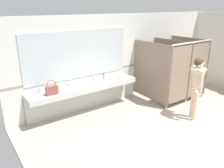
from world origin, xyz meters
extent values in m
cube|color=#B2A899|center=(0.00, 0.00, -0.05)|extent=(7.61, 6.43, 0.10)
cube|color=silver|center=(0.00, 2.97, 1.34)|extent=(7.61, 0.12, 2.68)
cube|color=#9E937F|center=(0.00, 2.91, 1.05)|extent=(7.61, 0.01, 0.06)
cube|color=silver|center=(-1.72, 2.60, 0.77)|extent=(3.17, 0.58, 0.14)
cube|color=silver|center=(-1.72, 2.85, 0.35)|extent=(3.17, 0.08, 0.70)
cube|color=beige|center=(-2.91, 2.57, 0.79)|extent=(0.42, 0.32, 0.11)
cylinder|color=silver|center=(-2.91, 2.80, 0.90)|extent=(0.04, 0.04, 0.11)
cylinder|color=silver|center=(-2.91, 2.75, 0.94)|extent=(0.03, 0.11, 0.03)
sphere|color=silver|center=(-2.84, 2.81, 0.87)|extent=(0.04, 0.04, 0.04)
cube|color=beige|center=(-2.12, 2.57, 0.79)|extent=(0.42, 0.32, 0.11)
cylinder|color=silver|center=(-2.12, 2.80, 0.90)|extent=(0.04, 0.04, 0.11)
cylinder|color=silver|center=(-2.12, 2.75, 0.94)|extent=(0.03, 0.11, 0.03)
sphere|color=silver|center=(-2.05, 2.81, 0.87)|extent=(0.04, 0.04, 0.04)
cube|color=beige|center=(-1.32, 2.57, 0.79)|extent=(0.42, 0.32, 0.11)
cylinder|color=silver|center=(-1.32, 2.80, 0.90)|extent=(0.04, 0.04, 0.11)
cylinder|color=silver|center=(-1.32, 2.75, 0.94)|extent=(0.03, 0.11, 0.03)
sphere|color=silver|center=(-1.25, 2.81, 0.87)|extent=(0.04, 0.04, 0.04)
cube|color=beige|center=(-0.53, 2.57, 0.79)|extent=(0.42, 0.32, 0.11)
cylinder|color=silver|center=(-0.53, 2.80, 0.90)|extent=(0.04, 0.04, 0.11)
cylinder|color=silver|center=(-0.53, 2.75, 0.94)|extent=(0.03, 0.11, 0.03)
sphere|color=silver|center=(-0.46, 2.81, 0.87)|extent=(0.04, 0.04, 0.04)
cube|color=silver|center=(-1.72, 2.90, 1.64)|extent=(3.07, 0.02, 1.30)
cube|color=#84705B|center=(0.32, 2.12, 1.00)|extent=(0.03, 1.54, 1.77)
cylinder|color=silver|center=(0.32, 1.41, 0.06)|extent=(0.05, 0.05, 0.12)
cube|color=#84705B|center=(1.20, 2.12, 1.00)|extent=(0.03, 1.54, 1.77)
cylinder|color=silver|center=(1.20, 1.41, 0.06)|extent=(0.05, 0.05, 0.12)
cube|color=#84705B|center=(2.09, 2.12, 1.00)|extent=(0.03, 1.54, 1.77)
cylinder|color=silver|center=(2.09, 1.41, 0.06)|extent=(0.05, 0.05, 0.12)
cube|color=#84705B|center=(0.76, 1.38, 1.00)|extent=(0.80, 0.03, 1.67)
cube|color=#84705B|center=(1.64, 1.38, 1.00)|extent=(0.80, 0.03, 1.67)
cube|color=#B7BABF|center=(1.20, 1.38, 1.91)|extent=(1.83, 0.04, 0.04)
cylinder|color=beige|center=(0.52, 0.70, 0.41)|extent=(0.11, 0.11, 0.83)
cylinder|color=beige|center=(0.42, 0.55, 0.41)|extent=(0.11, 0.11, 0.83)
cone|color=beige|center=(0.47, 0.63, 1.06)|extent=(0.55, 0.55, 0.71)
cube|color=beige|center=(0.47, 0.63, 1.39)|extent=(0.38, 0.46, 0.10)
cylinder|color=beige|center=(0.61, 0.84, 1.15)|extent=(0.08, 0.08, 0.53)
cylinder|color=beige|center=(0.33, 0.41, 1.15)|extent=(0.08, 0.08, 0.53)
sphere|color=beige|center=(0.47, 0.63, 1.56)|extent=(0.22, 0.22, 0.22)
sphere|color=#472D19|center=(0.46, 0.63, 1.57)|extent=(0.23, 0.23, 0.23)
cube|color=#934C42|center=(-2.70, 2.46, 0.96)|extent=(0.30, 0.11, 0.23)
torus|color=#934C42|center=(-2.70, 2.46, 1.11)|extent=(0.23, 0.02, 0.23)
cylinder|color=#D899B2|center=(-0.98, 2.78, 0.92)|extent=(0.07, 0.07, 0.15)
cylinder|color=black|center=(-0.98, 2.78, 1.01)|extent=(0.03, 0.03, 0.04)
cylinder|color=beige|center=(-0.63, 2.50, 0.89)|extent=(0.07, 0.07, 0.10)
camera|label=1|loc=(-4.43, -2.52, 2.92)|focal=35.69mm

